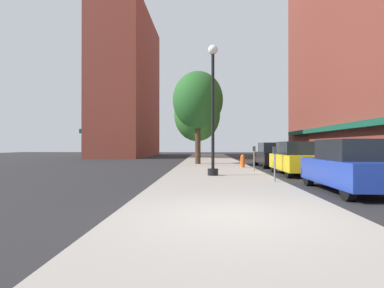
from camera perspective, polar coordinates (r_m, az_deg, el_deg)
The scene contains 13 objects.
ground_plane at distance 24.64m, azimuth 12.97°, elevation -3.67°, with size 90.00×90.00×0.00m, color #232326.
sidewalk_slab at distance 25.22m, azimuth 3.56°, elevation -3.46°, with size 4.80×50.00×0.12m, color gray.
building_right_brick at distance 33.75m, azimuth 31.13°, elevation 17.30°, with size 6.80×40.00×23.31m.
building_far_background at distance 45.15m, azimuth -11.33°, elevation 10.12°, with size 6.80×18.00×19.23m.
lamppost at distance 14.49m, azimuth 3.76°, elevation 6.60°, with size 0.48×0.48×5.90m.
fire_hydrant at distance 19.85m, azimuth 9.06°, elevation -3.00°, with size 0.33×0.26×0.79m.
parking_meter_near at distance 12.30m, azimuth 14.59°, elevation -2.69°, with size 0.14×0.09×1.31m.
parking_meter_far at distance 17.17m, azimuth 11.06°, elevation -2.00°, with size 0.14×0.09×1.31m.
tree_near at distance 23.62m, azimuth 1.06°, elevation 7.80°, with size 3.69×3.69×6.81m.
tree_mid at distance 35.04m, azimuth 0.92°, elevation 5.21°, with size 5.03×5.03×7.59m.
car_blue at distance 11.14m, azimuth 26.57°, elevation -3.65°, with size 1.80×4.30×1.66m.
car_yellow at distance 16.67m, azimuth 18.20°, elevation -2.53°, with size 1.80×4.30×1.66m.
car_black at distance 22.22m, azimuth 14.14°, elevation -1.96°, with size 1.80×4.30×1.66m.
Camera 1 is at (-0.58, -6.17, 1.47)m, focal length 29.78 mm.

